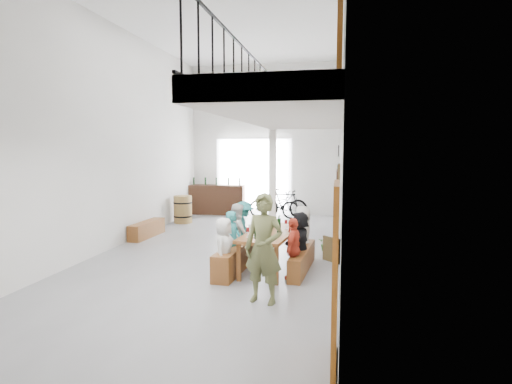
% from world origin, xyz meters
% --- Properties ---
extents(floor, '(12.00, 12.00, 0.00)m').
position_xyz_m(floor, '(0.00, 0.00, 0.00)').
color(floor, slate).
rests_on(floor, ground).
extents(room_walls, '(12.00, 12.00, 12.00)m').
position_xyz_m(room_walls, '(0.00, 0.00, 3.55)').
color(room_walls, white).
rests_on(room_walls, ground).
extents(gateway_portal, '(2.80, 0.08, 2.80)m').
position_xyz_m(gateway_portal, '(-0.40, 5.94, 1.40)').
color(gateway_portal, white).
rests_on(gateway_portal, ground).
extents(right_wall_decor, '(0.07, 8.28, 5.07)m').
position_xyz_m(right_wall_decor, '(2.70, -1.87, 1.74)').
color(right_wall_decor, brown).
rests_on(right_wall_decor, ground).
extents(balcony, '(1.52, 5.62, 4.00)m').
position_xyz_m(balcony, '(1.98, -3.13, 2.96)').
color(balcony, white).
rests_on(balcony, ground).
extents(tasting_table, '(1.13, 2.21, 0.79)m').
position_xyz_m(tasting_table, '(1.40, -1.22, 0.71)').
color(tasting_table, brown).
rests_on(tasting_table, ground).
extents(bench_inner, '(0.50, 2.27, 0.52)m').
position_xyz_m(bench_inner, '(0.70, -1.28, 0.26)').
color(bench_inner, brown).
rests_on(bench_inner, ground).
extents(bench_wall, '(0.40, 1.96, 0.45)m').
position_xyz_m(bench_wall, '(2.02, -1.17, 0.22)').
color(bench_wall, brown).
rests_on(bench_wall, ground).
extents(tableware, '(0.81, 1.37, 0.35)m').
position_xyz_m(tableware, '(1.40, -1.35, 0.93)').
color(tableware, black).
rests_on(tableware, tasting_table).
extents(side_bench, '(0.42, 1.56, 0.43)m').
position_xyz_m(side_bench, '(-2.50, 1.28, 0.22)').
color(side_bench, brown).
rests_on(side_bench, ground).
extents(oak_barrel, '(0.61, 0.61, 0.90)m').
position_xyz_m(oak_barrel, '(-2.32, 3.62, 0.45)').
color(oak_barrel, olive).
rests_on(oak_barrel, ground).
extents(serving_counter, '(2.09, 0.68, 1.09)m').
position_xyz_m(serving_counter, '(-1.75, 5.65, 0.55)').
color(serving_counter, '#391E11').
rests_on(serving_counter, ground).
extents(counter_bottles, '(1.83, 0.16, 0.28)m').
position_xyz_m(counter_bottles, '(-1.75, 5.66, 1.23)').
color(counter_bottles, black).
rests_on(counter_bottles, serving_counter).
extents(guest_left_a, '(0.40, 0.60, 1.18)m').
position_xyz_m(guest_left_a, '(0.62, -2.02, 0.59)').
color(guest_left_a, silver).
rests_on(guest_left_a, ground).
extents(guest_left_b, '(0.36, 0.48, 1.21)m').
position_xyz_m(guest_left_b, '(0.64, -1.40, 0.61)').
color(guest_left_b, teal).
rests_on(guest_left_b, ground).
extents(guest_left_c, '(0.71, 0.77, 1.29)m').
position_xyz_m(guest_left_c, '(0.59, -0.77, 0.64)').
color(guest_left_c, silver).
rests_on(guest_left_c, ground).
extents(guest_left_d, '(0.50, 0.84, 1.28)m').
position_xyz_m(guest_left_d, '(0.62, -0.33, 0.64)').
color(guest_left_d, teal).
rests_on(guest_left_d, ground).
extents(guest_right_a, '(0.41, 0.73, 1.17)m').
position_xyz_m(guest_right_a, '(1.90, -1.74, 0.59)').
color(guest_right_a, red).
rests_on(guest_right_a, ground).
extents(guest_right_b, '(0.52, 1.16, 1.21)m').
position_xyz_m(guest_right_b, '(1.98, -1.18, 0.60)').
color(guest_right_b, black).
rests_on(guest_right_b, ground).
extents(guest_right_c, '(0.46, 0.65, 1.24)m').
position_xyz_m(guest_right_c, '(1.98, -0.57, 0.62)').
color(guest_right_c, silver).
rests_on(guest_right_c, ground).
extents(host_standing, '(0.72, 0.56, 1.77)m').
position_xyz_m(host_standing, '(1.57, -3.07, 0.88)').
color(host_standing, brown).
rests_on(host_standing, ground).
extents(potted_plant, '(0.43, 0.41, 0.38)m').
position_xyz_m(potted_plant, '(2.45, 0.57, 0.19)').
color(potted_plant, '#1C481F').
rests_on(potted_plant, ground).
extents(bicycle_near, '(1.91, 0.88, 0.97)m').
position_xyz_m(bicycle_near, '(0.50, 5.11, 0.48)').
color(bicycle_near, black).
rests_on(bicycle_near, ground).
extents(bicycle_far, '(1.73, 0.58, 1.02)m').
position_xyz_m(bicycle_far, '(0.81, 5.34, 0.51)').
color(bicycle_far, black).
rests_on(bicycle_far, ground).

